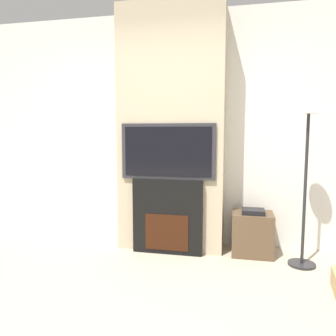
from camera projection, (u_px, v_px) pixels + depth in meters
wall_back at (176, 130)px, 3.89m from camera, size 6.00×0.06×2.70m
chimney_breast at (172, 130)px, 3.67m from camera, size 1.17×0.39×2.70m
fireplace at (168, 216)px, 3.59m from camera, size 0.76×0.15×0.82m
television at (168, 151)px, 3.51m from camera, size 1.02×0.07×0.60m
floor_lamp at (307, 157)px, 3.15m from camera, size 0.27×0.27×1.60m
media_stand at (252, 233)px, 3.54m from camera, size 0.43×0.35×0.51m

